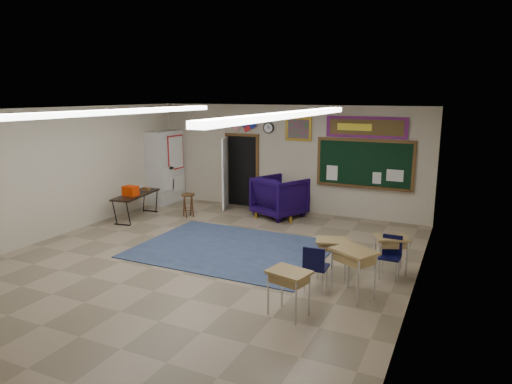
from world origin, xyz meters
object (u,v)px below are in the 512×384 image
at_px(folding_table, 136,205).
at_px(wooden_stool, 188,205).
at_px(student_desk_front_right, 391,253).
at_px(wingback_armchair, 280,197).
at_px(student_desk_front_left, 332,256).

xyz_separation_m(folding_table, wooden_stool, (1.18, 0.72, -0.04)).
relative_size(student_desk_front_right, folding_table, 0.42).
relative_size(wingback_armchair, student_desk_front_left, 1.71).
xyz_separation_m(wingback_armchair, wooden_stool, (-2.24, -1.11, -0.22)).
height_order(student_desk_front_left, wooden_stool, student_desk_front_left).
height_order(student_desk_front_right, folding_table, folding_table).
bearing_deg(wingback_armchair, folding_table, 52.57).
bearing_deg(student_desk_front_left, wingback_armchair, 110.41).
relative_size(wingback_armchair, folding_table, 0.71).
bearing_deg(wooden_stool, student_desk_front_right, -17.35).
height_order(student_desk_front_right, wooden_stool, student_desk_front_right).
bearing_deg(wooden_stool, wingback_armchair, 26.46).
height_order(wingback_armchair, wooden_stool, wingback_armchair).
bearing_deg(student_desk_front_right, wooden_stool, 139.64).
xyz_separation_m(student_desk_front_right, folding_table, (-6.84, 1.05, -0.03)).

